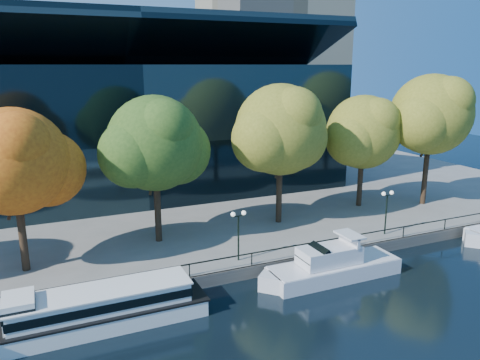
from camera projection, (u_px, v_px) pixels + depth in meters
name	position (u px, v px, depth m)	size (l,w,h in m)	color
ground	(271.00, 295.00, 33.35)	(160.00, 160.00, 0.00)	black
promenade	(151.00, 178.00, 65.54)	(90.00, 67.08, 1.00)	slate
railing	(252.00, 253.00, 35.78)	(88.20, 0.08, 0.99)	black
convention_building	(125.00, 127.00, 57.98)	(50.00, 24.57, 21.43)	black
tour_boat	(88.00, 310.00, 28.94)	(15.40, 3.44, 2.92)	white
cruiser_near	(329.00, 266.00, 35.68)	(11.70, 3.01, 3.39)	silver
tree_1	(16.00, 164.00, 33.19)	(9.63, 7.90, 12.17)	black
tree_2	(157.00, 145.00, 38.94)	(10.00, 8.20, 12.64)	black
tree_3	(282.00, 132.00, 43.80)	(10.72, 8.79, 13.36)	black
tree_4	(365.00, 134.00, 49.37)	(9.74, 7.99, 11.98)	black
tree_5	(433.00, 116.00, 49.66)	(10.68, 8.76, 14.12)	black
lamp_1	(238.00, 224.00, 36.17)	(1.26, 0.36, 4.03)	black
lamp_2	(387.00, 203.00, 41.87)	(1.26, 0.36, 4.03)	black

